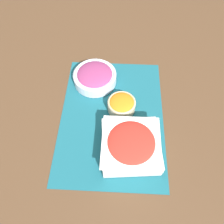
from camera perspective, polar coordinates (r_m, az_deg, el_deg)
ground_plane at (r=0.87m, az=0.00°, el=-1.19°), size 3.00×3.00×0.00m
placemat at (r=0.87m, az=0.00°, el=-1.13°), size 0.58×0.40×0.00m
tomato_bowl at (r=0.77m, az=4.92°, el=-8.59°), size 0.21×0.21×0.08m
carrot_bowl at (r=0.86m, az=2.52°, el=2.01°), size 0.11×0.11×0.06m
onion_bowl at (r=0.95m, az=-4.50°, el=9.30°), size 0.18×0.18×0.07m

